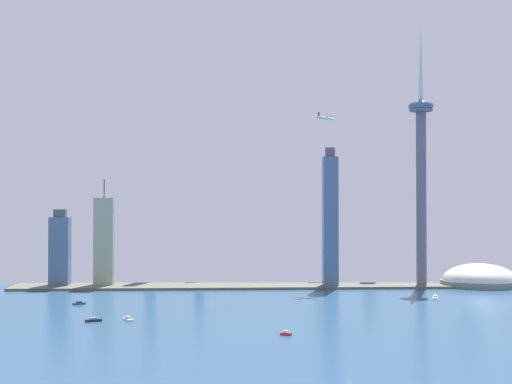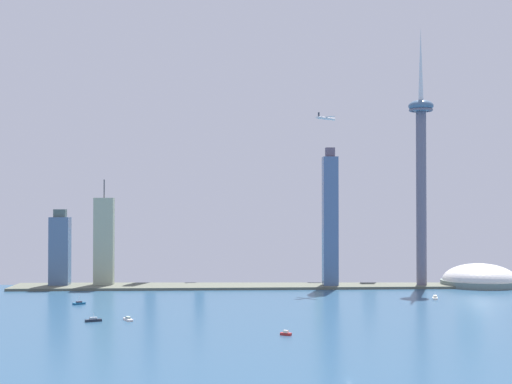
{
  "view_description": "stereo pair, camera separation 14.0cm",
  "coord_description": "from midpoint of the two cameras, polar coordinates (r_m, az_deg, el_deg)",
  "views": [
    {
      "loc": [
        -78.13,
        -452.94,
        102.66
      ],
      "look_at": [
        -31.7,
        492.35,
        121.42
      ],
      "focal_mm": 53.28,
      "sensor_mm": 36.0,
      "label": 1
    },
    {
      "loc": [
        -77.99,
        -452.94,
        102.66
      ],
      "look_at": [
        -31.7,
        492.35,
        121.42
      ],
      "focal_mm": 53.28,
      "sensor_mm": 36.0,
      "label": 2
    }
  ],
  "objects": [
    {
      "name": "ground_plane",
      "position": [
        470.94,
        7.0,
        -13.72
      ],
      "size": [
        6000.0,
        6000.0,
        0.0
      ],
      "primitive_type": "plane",
      "color": "navy"
    },
    {
      "name": "waterfront_pier",
      "position": [
        983.04,
        1.77,
        -7.04
      ],
      "size": [
        677.24,
        73.2,
        3.11
      ],
      "primitive_type": "cube",
      "color": "#575A4C",
      "rests_on": "ground"
    },
    {
      "name": "observation_tower",
      "position": [
        996.47,
        12.29,
        2.34
      ],
      "size": [
        32.24,
        32.24,
        333.89
      ],
      "color": "slate",
      "rests_on": "ground"
    },
    {
      "name": "stadium_dome",
      "position": [
        1028.13,
        16.44,
        -6.4
      ],
      "size": [
        99.46,
        99.46,
        42.77
      ],
      "color": "slate",
      "rests_on": "ground"
    },
    {
      "name": "skyscraper_0",
      "position": [
        1061.6,
        4.92,
        -3.95
      ],
      "size": [
        17.04,
        19.07,
        111.35
      ],
      "color": "beige",
      "rests_on": "ground"
    },
    {
      "name": "skyscraper_1",
      "position": [
        1025.25,
        8.5,
        -5.37
      ],
      "size": [
        16.89,
        12.78,
        56.69
      ],
      "color": "#9AA6BD",
      "rests_on": "ground"
    },
    {
      "name": "skyscraper_2",
      "position": [
        972.95,
        5.58,
        -2.14
      ],
      "size": [
        18.94,
        18.31,
        178.5
      ],
      "color": "#48638D",
      "rests_on": "ground"
    },
    {
      "name": "skyscraper_3",
      "position": [
        1036.38,
        -7.91,
        -3.28
      ],
      "size": [
        14.18,
        15.6,
        127.35
      ],
      "color": "slate",
      "rests_on": "ground"
    },
    {
      "name": "skyscraper_4",
      "position": [
        997.26,
        -11.35,
        -3.72
      ],
      "size": [
        24.88,
        16.92,
        138.13
      ],
      "color": "#9DA88C",
      "rests_on": "ground"
    },
    {
      "name": "skyscraper_5",
      "position": [
        1045.05,
        -4.27,
        -4.9
      ],
      "size": [
        13.31,
        18.94,
        95.17
      ],
      "color": "#455E80",
      "rests_on": "ground"
    },
    {
      "name": "skyscraper_6",
      "position": [
        1005.81,
        -14.51,
        -4.28
      ],
      "size": [
        24.8,
        22.41,
        99.76
      ],
      "color": "slate",
      "rests_on": "ground"
    },
    {
      "name": "skyscraper_7",
      "position": [
        1110.38,
        15.72,
        -3.58
      ],
      "size": [
        27.91,
        26.74,
        109.13
      ],
      "color": "#678A9C",
      "rests_on": "ground"
    },
    {
      "name": "boat_0",
      "position": [
        617.41,
        2.26,
        -10.56
      ],
      "size": [
        9.48,
        7.31,
        4.08
      ],
      "rotation": [
        0.0,
        0.0,
        2.63
      ],
      "color": "red",
      "rests_on": "ground"
    },
    {
      "name": "boat_1",
      "position": [
        828.02,
        -13.15,
        -8.13
      ],
      "size": [
        13.12,
        12.41,
        9.14
      ],
      "rotation": [
        0.0,
        0.0,
        0.72
      ],
      "color": "#15527C",
      "rests_on": "ground"
    },
    {
      "name": "boat_2",
      "position": [
        874.77,
        13.29,
        -7.74
      ],
      "size": [
        8.93,
        16.07,
        7.6
      ],
      "rotation": [
        0.0,
        0.0,
        4.46
      ],
      "color": "white",
      "rests_on": "ground"
    },
    {
      "name": "boat_3",
      "position": [
        704.13,
        -12.11,
        -9.37
      ],
      "size": [
        15.14,
        9.82,
        7.61
      ],
      "rotation": [
        0.0,
        0.0,
        0.4
      ],
      "color": "#1B2331",
      "rests_on": "ground"
    },
    {
      "name": "boat_4",
      "position": [
        704.24,
        -9.59,
        -9.39
      ],
      "size": [
        10.89,
        16.1,
        3.72
      ],
      "rotation": [
        0.0,
        0.0,
        2.01
      ],
      "color": "white",
      "rests_on": "ground"
    },
    {
      "name": "airplane",
      "position": [
        981.65,
        5.3,
        5.54
      ],
      "size": [
        28.51,
        25.96,
        8.4
      ],
      "rotation": [
        0.0,
        0.0,
        0.69
      ],
      "color": "silver"
    }
  ]
}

